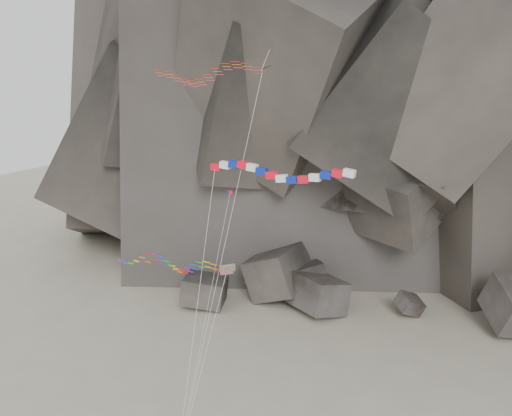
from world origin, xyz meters
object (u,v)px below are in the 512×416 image
at_px(parafoil_kite, 167,262).
at_px(pennant_kite, 215,271).
at_px(delta_kite, 202,73).
at_px(banner_kite, 277,173).

distance_m(parafoil_kite, pennant_kite, 4.49).
bearing_deg(pennant_kite, delta_kite, 139.21).
relative_size(parafoil_kite, pennant_kite, 0.76).
distance_m(banner_kite, pennant_kite, 9.09).
distance_m(delta_kite, pennant_kite, 16.01).
xyz_separation_m(delta_kite, pennant_kite, (3.23, -4.47, -15.03)).
bearing_deg(delta_kite, pennant_kite, -75.39).
height_order(delta_kite, pennant_kite, delta_kite).
bearing_deg(pennant_kite, banner_kite, 43.16).
bearing_deg(parafoil_kite, banner_kite, -13.70).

